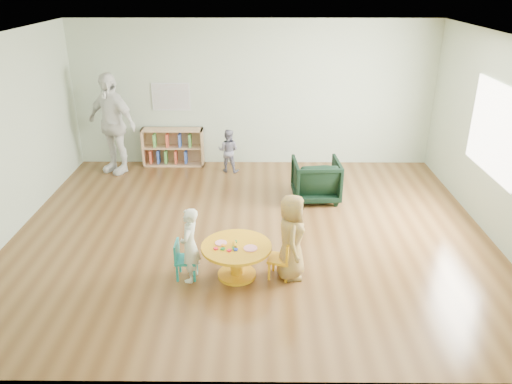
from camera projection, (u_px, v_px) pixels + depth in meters
room at (251, 107)px, 6.71m from camera, size 7.10×7.00×2.80m
activity_table at (237, 255)px, 6.26m from camera, size 0.88×0.88×0.49m
kid_chair_left at (183, 258)px, 6.25m from camera, size 0.27×0.27×0.50m
kid_chair_right at (283, 258)px, 6.25m from camera, size 0.34×0.34×0.51m
bookshelf at (173, 147)px, 9.95m from camera, size 1.20×0.30×0.75m
alphabet_poster at (171, 97)px, 9.67m from camera, size 0.74×0.01×0.54m
armchair at (316, 180)px, 8.41m from camera, size 0.80×0.83×0.71m
child_left at (190, 245)px, 6.12m from camera, size 0.29×0.39×0.98m
child_right at (291, 237)px, 6.16m from camera, size 0.36×0.55×1.12m
toddler at (228, 151)px, 9.58m from camera, size 0.47×0.40×0.84m
adult_caretaker at (112, 123)px, 9.38m from camera, size 1.21×0.96×1.91m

